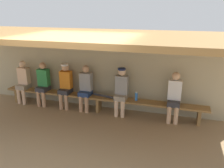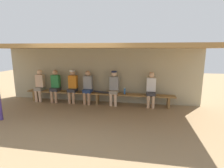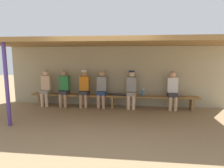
{
  "view_description": "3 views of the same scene",
  "coord_description": "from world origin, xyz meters",
  "views": [
    {
      "loc": [
        2.15,
        -4.28,
        2.86
      ],
      "look_at": [
        0.55,
        1.07,
        1.04
      ],
      "focal_mm": 37.07,
      "sensor_mm": 36.0,
      "label": 1
    },
    {
      "loc": [
        1.73,
        -4.96,
        2.16
      ],
      "look_at": [
        0.64,
        1.32,
        0.88
      ],
      "focal_mm": 27.72,
      "sensor_mm": 36.0,
      "label": 2
    },
    {
      "loc": [
        0.75,
        -5.09,
        1.87
      ],
      "look_at": [
        0.01,
        1.3,
        0.9
      ],
      "focal_mm": 30.4,
      "sensor_mm": 36.0,
      "label": 3
    }
  ],
  "objects": [
    {
      "name": "ground_plane",
      "position": [
        0.0,
        0.0,
        0.0
      ],
      "size": [
        24.0,
        24.0,
        0.0
      ],
      "primitive_type": "plane",
      "color": "#937754"
    },
    {
      "name": "back_wall",
      "position": [
        0.0,
        2.0,
        1.1
      ],
      "size": [
        8.0,
        0.2,
        2.2
      ],
      "primitive_type": "cube",
      "color": "tan",
      "rests_on": "ground"
    },
    {
      "name": "dugout_roof",
      "position": [
        0.0,
        0.7,
        2.26
      ],
      "size": [
        8.0,
        2.8,
        0.12
      ],
      "primitive_type": "cube",
      "color": "olive",
      "rests_on": "back_wall"
    },
    {
      "name": "bench",
      "position": [
        0.0,
        1.55,
        0.39
      ],
      "size": [
        6.0,
        0.36,
        0.46
      ],
      "color": "olive",
      "rests_on": "ground"
    },
    {
      "name": "player_with_sunglasses",
      "position": [
        -1.8,
        1.55,
        0.73
      ],
      "size": [
        0.34,
        0.42,
        1.34
      ],
      "color": "#333338",
      "rests_on": "ground"
    },
    {
      "name": "player_in_blue",
      "position": [
        -1.04,
        1.55,
        0.75
      ],
      "size": [
        0.34,
        0.42,
        1.34
      ],
      "color": "#333338",
      "rests_on": "ground"
    },
    {
      "name": "player_rightmost",
      "position": [
        0.67,
        1.55,
        0.75
      ],
      "size": [
        0.34,
        0.42,
        1.34
      ],
      "color": "gray",
      "rests_on": "ground"
    },
    {
      "name": "player_middle",
      "position": [
        -0.4,
        1.55,
        0.73
      ],
      "size": [
        0.34,
        0.42,
        1.34
      ],
      "color": "navy",
      "rests_on": "ground"
    },
    {
      "name": "player_shirtless_tan",
      "position": [
        -2.51,
        1.55,
        0.73
      ],
      "size": [
        0.34,
        0.42,
        1.34
      ],
      "color": "gray",
      "rests_on": "ground"
    },
    {
      "name": "player_in_red",
      "position": [
        2.09,
        1.55,
        0.73
      ],
      "size": [
        0.34,
        0.42,
        1.34
      ],
      "color": "#333338",
      "rests_on": "ground"
    },
    {
      "name": "water_bottle_blue",
      "position": [
        1.09,
        1.58,
        0.57
      ],
      "size": [
        0.08,
        0.08,
        0.24
      ],
      "color": "blue",
      "rests_on": "bench"
    },
    {
      "name": "baseball_bat",
      "position": [
        0.24,
        1.55,
        0.49
      ],
      "size": [
        0.86,
        0.24,
        0.07
      ],
      "primitive_type": "cylinder",
      "rotation": [
        0.0,
        1.57,
        -0.2
      ],
      "color": "#333338",
      "rests_on": "bench"
    }
  ]
}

